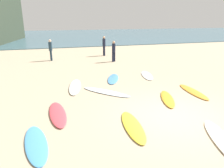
% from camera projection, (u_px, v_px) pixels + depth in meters
% --- Properties ---
extents(ground_plane, '(120.00, 120.00, 0.00)m').
position_uv_depth(ground_plane, '(175.00, 116.00, 7.38)').
color(ground_plane, tan).
extents(ocean_water, '(120.00, 40.00, 0.08)m').
position_uv_depth(ocean_water, '(67.00, 35.00, 43.38)').
color(ocean_water, '#426675').
rests_on(ocean_water, ground_plane).
extents(surfboard_0, '(1.04, 2.63, 0.08)m').
position_uv_depth(surfboard_0, '(75.00, 87.00, 10.46)').
color(surfboard_0, white).
rests_on(surfboard_0, ground_plane).
extents(surfboard_1, '(1.36, 2.22, 0.07)m').
position_uv_depth(surfboard_1, '(113.00, 79.00, 11.85)').
color(surfboard_1, '#4F99DF').
rests_on(surfboard_1, ground_plane).
extents(surfboard_2, '(1.23, 2.07, 0.08)m').
position_uv_depth(surfboard_2, '(167.00, 99.00, 8.88)').
color(surfboard_2, gold).
rests_on(surfboard_2, ground_plane).
extents(surfboard_4, '(0.68, 2.27, 0.09)m').
position_uv_depth(surfboard_4, '(58.00, 114.00, 7.46)').
color(surfboard_4, '#E44650').
rests_on(surfboard_4, ground_plane).
extents(surfboard_5, '(2.11, 2.30, 0.06)m').
position_uv_depth(surfboard_5, '(106.00, 92.00, 9.71)').
color(surfboard_5, white).
rests_on(surfboard_5, ground_plane).
extents(surfboard_6, '(0.83, 2.20, 0.07)m').
position_uv_depth(surfboard_6, '(133.00, 126.00, 6.62)').
color(surfboard_6, yellow).
rests_on(surfboard_6, ground_plane).
extents(surfboard_7, '(1.39, 2.46, 0.07)m').
position_uv_depth(surfboard_7, '(223.00, 141.00, 5.83)').
color(surfboard_7, '#F9ECCD').
rests_on(surfboard_7, ground_plane).
extents(surfboard_8, '(1.17, 2.25, 0.07)m').
position_uv_depth(surfboard_8, '(147.00, 75.00, 12.59)').
color(surfboard_8, white).
rests_on(surfboard_8, ground_plane).
extents(surfboard_9, '(0.86, 2.17, 0.06)m').
position_uv_depth(surfboard_9, '(36.00, 144.00, 5.69)').
color(surfboard_9, '#4C9CD8').
rests_on(surfboard_9, ground_plane).
extents(surfboard_10, '(0.78, 2.33, 0.06)m').
position_uv_depth(surfboard_10, '(193.00, 92.00, 9.77)').
color(surfboard_10, orange).
rests_on(surfboard_10, ground_plane).
extents(beachgoer_near, '(0.38, 0.38, 1.66)m').
position_uv_depth(beachgoer_near, '(114.00, 50.00, 16.50)').
color(beachgoer_near, '#191E33').
rests_on(beachgoer_near, ground_plane).
extents(beachgoer_mid, '(0.31, 0.34, 1.81)m').
position_uv_depth(beachgoer_mid, '(104.00, 45.00, 19.18)').
color(beachgoer_mid, '#191E33').
rests_on(beachgoer_mid, ground_plane).
extents(beachgoer_far, '(0.32, 0.34, 1.74)m').
position_uv_depth(beachgoer_far, '(51.00, 49.00, 16.92)').
color(beachgoer_far, '#1E3342').
rests_on(beachgoer_far, ground_plane).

